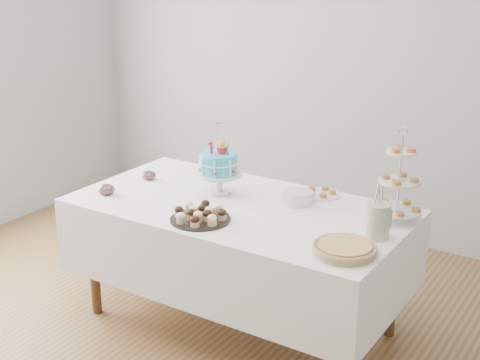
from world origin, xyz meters
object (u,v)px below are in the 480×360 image
Objects in this scene: cupcake_tray at (200,214)px; utensil_pitcher at (378,219)px; plate_stack at (297,197)px; pastry_plate at (321,193)px; pie at (345,248)px; birthday_cake at (219,175)px; jam_bowl_b at (149,175)px; jam_bowl_a at (106,190)px; table at (239,241)px; tiered_stand at (399,182)px.

utensil_pitcher is at bearing 18.51° from cupcake_tray.
pastry_plate is at bearing 73.77° from plate_stack.
pie is 1.74× the size of plate_stack.
birthday_cake is 0.54m from jam_bowl_b.
plate_stack is 0.62m from utensil_pitcher.
jam_bowl_a is at bearing 177.59° from cupcake_tray.
pastry_plate is 1.28m from jam_bowl_a.
jam_bowl_a is at bearing -160.12° from table.
cupcake_tray is at bearing -117.73° from pastry_plate.
plate_stack is (0.47, 0.11, -0.08)m from birthday_cake.
jam_bowl_a is (-0.72, 0.03, -0.01)m from cupcake_tray.
plate_stack is (0.32, 0.52, -0.00)m from cupcake_tray.
birthday_cake is 0.49m from plate_stack.
jam_bowl_b is at bearing 166.90° from pie.
tiered_stand is 1.87× the size of utensil_pitcher.
plate_stack is (-0.52, 0.49, 0.01)m from pie.
pastry_plate is 0.66m from utensil_pitcher.
table is at bearing -141.99° from plate_stack.
utensil_pitcher is (1.57, -0.08, 0.07)m from jam_bowl_b.
pastry_plate is (0.37, 0.71, -0.02)m from cupcake_tray.
pie is 1.55m from jam_bowl_a.
pie is 0.82m from pastry_plate.
pastry_plate is (-0.52, 0.13, -0.20)m from tiered_stand.
jam_bowl_b is (-1.51, 0.35, -0.00)m from pie.
pie is (0.83, 0.03, -0.01)m from cupcake_tray.
table is 0.99m from tiered_stand.
jam_bowl_a is (-0.76, -0.28, 0.26)m from table.
birthday_cake reaches higher than plate_stack.
table is 0.41m from cupcake_tray.
utensil_pitcher is (0.84, -0.01, 0.33)m from table.
pastry_plate reaches higher than table.
cupcake_tray is at bearing -92.15° from birthday_cake.
jam_bowl_a reaches higher than jam_bowl_b.
table is 6.08× the size of pie.
birthday_cake reaches higher than pastry_plate.
plate_stack is at bearing -106.23° from pastry_plate.
pie reaches higher than table.
table is 0.43m from plate_stack.
jam_bowl_b is at bearing -172.80° from tiered_stand.
pie is 1.14× the size of utensil_pitcher.
jam_bowl_b is (-0.53, -0.02, -0.09)m from birthday_cake.
pie is (0.78, -0.28, 0.26)m from table.
pastry_plate is at bearing 6.92° from birthday_cake.
jam_bowl_a is 0.38× the size of utensil_pitcher.
pie is at bearing -43.33° from plate_stack.
tiered_stand is 5.49× the size of jam_bowl_b.
birthday_cake is at bearing -150.05° from pastry_plate.
jam_bowl_b is at bearing 84.54° from jam_bowl_a.
birthday_cake reaches higher than table.
pastry_plate is 2.50× the size of jam_bowl_b.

